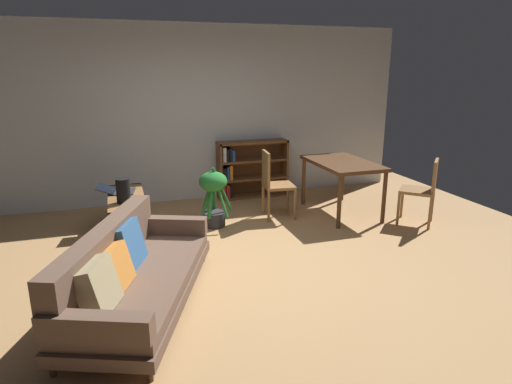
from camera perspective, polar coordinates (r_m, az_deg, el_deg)
ground_plane at (r=4.81m, az=-1.23°, el=-9.39°), size 8.16×8.16×0.00m
back_wall_panel at (r=7.02m, az=-7.74°, el=9.97°), size 6.80×0.10×2.70m
fabric_couch at (r=4.04m, az=-15.91°, el=-9.99°), size 1.52×2.24×0.73m
media_console at (r=5.73m, az=-16.31°, el=-3.05°), size 0.44×1.27×0.51m
open_laptop at (r=5.87m, az=-17.47°, el=0.18°), size 0.50×0.39×0.10m
desk_speaker at (r=5.37m, az=-16.86°, el=0.16°), size 0.16×0.16×0.29m
potted_floor_plant at (r=5.81m, az=-5.55°, el=-0.24°), size 0.44×0.47×0.80m
dining_table at (r=6.38m, az=11.15°, el=3.17°), size 0.77×1.25×0.77m
dining_chair_near at (r=6.11m, az=2.29°, el=1.40°), size 0.45×0.45×0.95m
dining_chair_far at (r=6.26m, az=20.90°, el=0.49°), size 0.59×0.59×0.90m
bookshelf at (r=7.17m, az=-1.05°, el=3.05°), size 1.14×0.31×0.92m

